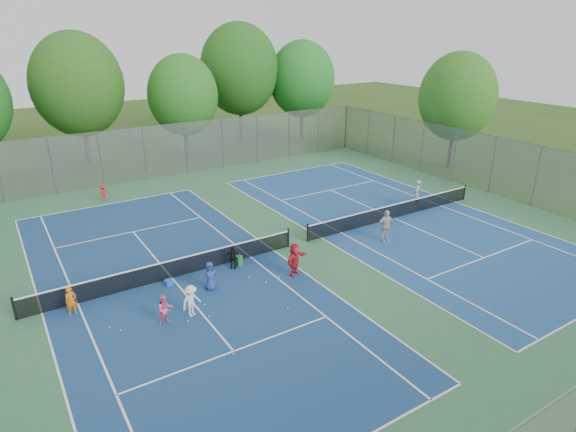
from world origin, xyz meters
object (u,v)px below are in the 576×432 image
object	(u,v)px
instructor	(416,194)
ball_hopper	(239,261)
net_left	(171,270)
net_right	(394,211)
ball_crate	(169,283)

from	to	relation	value
instructor	ball_hopper	bearing A→B (deg)	-29.30
instructor	net_left	bearing A→B (deg)	-32.22
net_left	ball_hopper	distance (m)	3.25
net_left	instructor	distance (m)	16.56
net_left	instructor	bearing A→B (deg)	2.42
net_right	instructor	bearing A→B (deg)	15.40
ball_hopper	net_left	bearing A→B (deg)	170.27
net_left	ball_crate	xyz separation A→B (m)	(-0.34, -0.56, -0.32)
net_right	ball_crate	size ratio (longest dim) A/B	39.97
net_left	ball_crate	size ratio (longest dim) A/B	39.97
ball_hopper	instructor	world-z (taller)	instructor
ball_crate	instructor	distance (m)	16.95
net_right	ball_crate	bearing A→B (deg)	-177.76
net_right	net_left	bearing A→B (deg)	180.00
net_left	net_right	distance (m)	14.00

